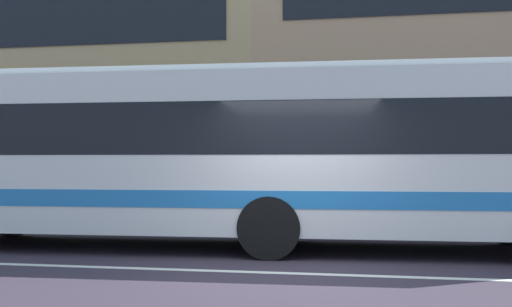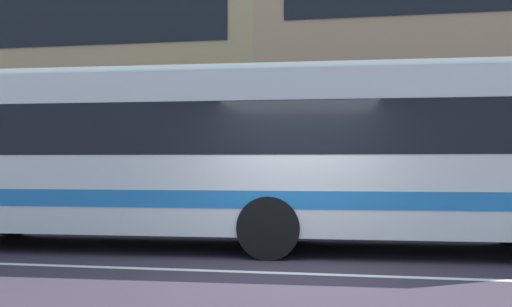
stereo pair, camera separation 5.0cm
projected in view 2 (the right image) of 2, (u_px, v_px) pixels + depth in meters
name	position (u px, v px, depth m)	size (l,w,h in m)	color
ground_plane	(290.00, 274.00, 8.61)	(160.00, 160.00, 0.00)	#342B37
lane_centre_line	(290.00, 273.00, 8.61)	(60.00, 0.16, 0.01)	silver
hedge_row_far	(251.00, 202.00, 14.77)	(13.88, 1.10, 1.18)	#2A6626
apartment_block_left	(44.00, 66.00, 26.97)	(20.43, 10.54, 11.41)	tan
transit_bus	(236.00, 151.00, 11.15)	(11.94, 3.05, 3.14)	silver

